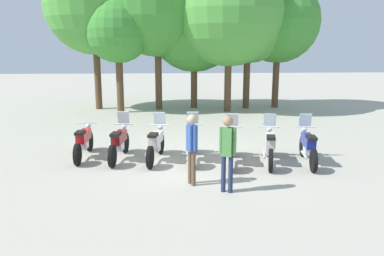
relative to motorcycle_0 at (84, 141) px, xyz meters
name	(u,v)px	position (x,y,z in m)	size (l,w,h in m)	color
ground_plane	(193,161)	(3.31, -0.61, -0.50)	(80.00, 80.00, 0.00)	#ADA899
motorcycle_0	(84,141)	(0.00, 0.00, 0.00)	(0.62, 2.19, 0.99)	black
motorcycle_1	(119,142)	(1.11, -0.25, 0.01)	(0.66, 2.18, 1.37)	black
motorcycle_2	(156,143)	(2.21, -0.43, 0.01)	(0.72, 2.17, 1.37)	black
motorcycle_3	(193,143)	(3.31, -0.47, 0.01)	(0.62, 2.19, 1.37)	black
motorcycle_4	(232,146)	(4.42, -0.85, 0.01)	(0.72, 2.17, 1.37)	black
motorcycle_5	(270,146)	(5.53, -0.94, 0.01)	(0.77, 2.16, 1.37)	black
motorcycle_6	(308,146)	(6.63, -1.02, 0.01)	(0.70, 2.18, 1.37)	black
person_0	(192,144)	(3.15, -2.57, 0.53)	(0.31, 0.40, 1.75)	brown
person_1	(228,148)	(3.93, -3.13, 0.57)	(0.40, 0.31, 1.81)	#232D4C
tree_0	(94,5)	(-1.22, 9.59, 4.98)	(5.15, 5.15, 8.07)	brown
tree_1	(118,30)	(0.12, 8.34, 3.69)	(3.37, 3.37, 5.91)	brown
tree_2	(157,5)	(2.09, 9.25, 5.00)	(5.40, 5.40, 8.21)	brown
tree_3	(194,27)	(4.05, 9.73, 3.92)	(4.87, 4.87, 6.86)	brown
tree_4	(229,12)	(5.73, 8.33, 4.59)	(5.52, 5.52, 7.86)	brown
tree_5	(248,19)	(6.93, 9.34, 4.32)	(4.72, 4.72, 7.20)	brown
tree_6	(278,21)	(8.62, 9.52, 4.20)	(4.48, 4.48, 6.96)	brown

